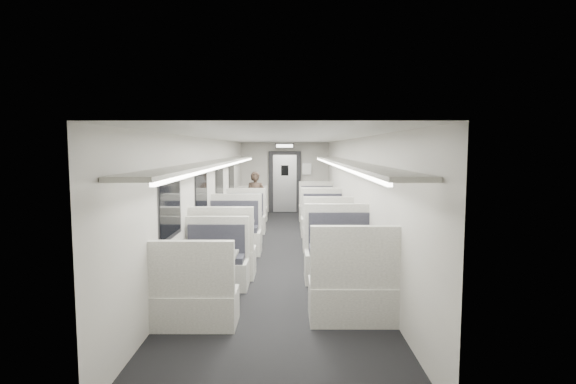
{
  "coord_description": "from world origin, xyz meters",
  "views": [
    {
      "loc": [
        0.17,
        -9.38,
        2.19
      ],
      "look_at": [
        0.13,
        1.38,
        1.15
      ],
      "focal_mm": 28.0,
      "sensor_mm": 36.0,
      "label": 1
    }
  ],
  "objects_px": {
    "booth_right_a": "(319,211)",
    "booth_right_d": "(346,270)",
    "booth_left_a": "(249,212)",
    "booth_left_b": "(242,223)",
    "exit_sign": "(285,146)",
    "booth_right_b": "(325,226)",
    "passenger": "(255,199)",
    "booth_right_c": "(332,241)",
    "vestibule_door": "(285,182)",
    "booth_left_c": "(228,242)",
    "booth_left_d": "(207,278)"
  },
  "relations": [
    {
      "from": "passenger",
      "to": "vestibule_door",
      "type": "bearing_deg",
      "value": 79.21
    },
    {
      "from": "booth_right_c",
      "to": "vestibule_door",
      "type": "xyz_separation_m",
      "value": [
        -1.0,
        6.66,
        0.65
      ]
    },
    {
      "from": "booth_left_d",
      "to": "exit_sign",
      "type": "height_order",
      "value": "exit_sign"
    },
    {
      "from": "booth_left_a",
      "to": "booth_right_b",
      "type": "distance_m",
      "value": 3.23
    },
    {
      "from": "booth_left_a",
      "to": "booth_left_b",
      "type": "relative_size",
      "value": 0.91
    },
    {
      "from": "booth_right_b",
      "to": "booth_right_d",
      "type": "bearing_deg",
      "value": -90.0
    },
    {
      "from": "exit_sign",
      "to": "booth_left_b",
      "type": "bearing_deg",
      "value": -103.95
    },
    {
      "from": "booth_left_a",
      "to": "booth_left_d",
      "type": "xyz_separation_m",
      "value": [
        0.0,
        -6.73,
        0.02
      ]
    },
    {
      "from": "booth_right_d",
      "to": "booth_left_d",
      "type": "bearing_deg",
      "value": -171.91
    },
    {
      "from": "booth_right_d",
      "to": "booth_right_b",
      "type": "bearing_deg",
      "value": 90.0
    },
    {
      "from": "booth_left_a",
      "to": "booth_left_d",
      "type": "relative_size",
      "value": 0.94
    },
    {
      "from": "booth_right_a",
      "to": "passenger",
      "type": "distance_m",
      "value": 1.85
    },
    {
      "from": "booth_right_a",
      "to": "passenger",
      "type": "relative_size",
      "value": 1.43
    },
    {
      "from": "booth_right_d",
      "to": "booth_left_a",
      "type": "bearing_deg",
      "value": 107.23
    },
    {
      "from": "booth_left_d",
      "to": "booth_right_c",
      "type": "height_order",
      "value": "booth_right_c"
    },
    {
      "from": "booth_left_c",
      "to": "booth_left_d",
      "type": "distance_m",
      "value": 2.23
    },
    {
      "from": "booth_right_a",
      "to": "booth_right_d",
      "type": "height_order",
      "value": "booth_right_d"
    },
    {
      "from": "booth_left_b",
      "to": "vestibule_door",
      "type": "xyz_separation_m",
      "value": [
        1.0,
        4.51,
        0.66
      ]
    },
    {
      "from": "booth_left_a",
      "to": "exit_sign",
      "type": "height_order",
      "value": "exit_sign"
    },
    {
      "from": "vestibule_door",
      "to": "booth_right_d",
      "type": "bearing_deg",
      "value": -83.57
    },
    {
      "from": "booth_left_c",
      "to": "booth_right_a",
      "type": "relative_size",
      "value": 1.05
    },
    {
      "from": "booth_left_c",
      "to": "booth_left_b",
      "type": "bearing_deg",
      "value": 90.0
    },
    {
      "from": "booth_left_b",
      "to": "booth_right_b",
      "type": "distance_m",
      "value": 2.05
    },
    {
      "from": "booth_right_b",
      "to": "exit_sign",
      "type": "height_order",
      "value": "exit_sign"
    },
    {
      "from": "booth_right_a",
      "to": "vestibule_door",
      "type": "bearing_deg",
      "value": 111.47
    },
    {
      "from": "booth_left_b",
      "to": "booth_right_b",
      "type": "height_order",
      "value": "booth_right_b"
    },
    {
      "from": "booth_right_a",
      "to": "vestibule_door",
      "type": "relative_size",
      "value": 1.05
    },
    {
      "from": "booth_right_a",
      "to": "booth_right_c",
      "type": "bearing_deg",
      "value": -90.0
    },
    {
      "from": "booth_left_c",
      "to": "booth_right_b",
      "type": "relative_size",
      "value": 1.04
    },
    {
      "from": "booth_right_a",
      "to": "vestibule_door",
      "type": "distance_m",
      "value": 2.81
    },
    {
      "from": "booth_right_b",
      "to": "booth_left_d",
      "type": "bearing_deg",
      "value": -115.46
    },
    {
      "from": "booth_left_c",
      "to": "booth_right_a",
      "type": "height_order",
      "value": "booth_left_c"
    },
    {
      "from": "booth_left_a",
      "to": "booth_right_d",
      "type": "relative_size",
      "value": 0.83
    },
    {
      "from": "booth_left_a",
      "to": "booth_right_c",
      "type": "relative_size",
      "value": 0.9
    },
    {
      "from": "booth_left_c",
      "to": "booth_right_d",
      "type": "relative_size",
      "value": 0.98
    },
    {
      "from": "booth_left_b",
      "to": "booth_right_a",
      "type": "bearing_deg",
      "value": 44.59
    },
    {
      "from": "booth_left_b",
      "to": "passenger",
      "type": "bearing_deg",
      "value": 84.38
    },
    {
      "from": "booth_left_b",
      "to": "passenger",
      "type": "height_order",
      "value": "passenger"
    },
    {
      "from": "booth_right_a",
      "to": "exit_sign",
      "type": "bearing_deg",
      "value": 115.95
    },
    {
      "from": "vestibule_door",
      "to": "exit_sign",
      "type": "bearing_deg",
      "value": -90.0
    },
    {
      "from": "booth_right_c",
      "to": "booth_left_c",
      "type": "bearing_deg",
      "value": -172.41
    },
    {
      "from": "exit_sign",
      "to": "booth_left_d",
      "type": "bearing_deg",
      "value": -96.58
    },
    {
      "from": "booth_left_a",
      "to": "exit_sign",
      "type": "distance_m",
      "value": 2.91
    },
    {
      "from": "booth_left_c",
      "to": "booth_left_a",
      "type": "bearing_deg",
      "value": 90.0
    },
    {
      "from": "booth_left_c",
      "to": "booth_right_b",
      "type": "bearing_deg",
      "value": 44.58
    },
    {
      "from": "booth_right_a",
      "to": "booth_right_b",
      "type": "distance_m",
      "value": 2.41
    },
    {
      "from": "booth_left_a",
      "to": "exit_sign",
      "type": "relative_size",
      "value": 3.14
    },
    {
      "from": "booth_left_a",
      "to": "booth_left_c",
      "type": "xyz_separation_m",
      "value": [
        0.0,
        -4.5,
        0.06
      ]
    },
    {
      "from": "booth_right_b",
      "to": "booth_right_d",
      "type": "distance_m",
      "value": 3.92
    },
    {
      "from": "booth_left_b",
      "to": "booth_right_d",
      "type": "distance_m",
      "value": 4.79
    }
  ]
}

